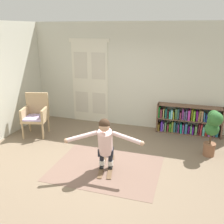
{
  "coord_description": "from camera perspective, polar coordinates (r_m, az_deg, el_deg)",
  "views": [
    {
      "loc": [
        1.56,
        -4.35,
        2.73
      ],
      "look_at": [
        0.03,
        0.51,
        1.05
      ],
      "focal_mm": 41.12,
      "sensor_mm": 36.0,
      "label": 1
    }
  ],
  "objects": [
    {
      "name": "skis_pair",
      "position": [
        5.38,
        -1.27,
        -12.0
      ],
      "size": [
        0.45,
        0.9,
        0.07
      ],
      "color": "brown",
      "rests_on": "rug"
    },
    {
      "name": "ground_plane",
      "position": [
        5.37,
        -2.03,
        -12.34
      ],
      "size": [
        7.2,
        7.2,
        0.0
      ],
      "primitive_type": "plane",
      "color": "#75634F"
    },
    {
      "name": "wicker_chair",
      "position": [
        7.04,
        -16.59,
        -0.31
      ],
      "size": [
        0.73,
        0.73,
        1.1
      ],
      "color": "tan",
      "rests_on": "ground"
    },
    {
      "name": "potted_plant",
      "position": [
        6.0,
        21.51,
        -3.12
      ],
      "size": [
        0.35,
        0.4,
        1.04
      ],
      "color": "brown",
      "rests_on": "ground"
    },
    {
      "name": "double_door",
      "position": [
        7.61,
        -4.91,
        6.79
      ],
      "size": [
        1.22,
        0.05,
        2.45
      ],
      "color": "beige",
      "rests_on": "ground"
    },
    {
      "name": "rug",
      "position": [
        5.36,
        -1.3,
        -12.34
      ],
      "size": [
        2.16,
        1.66,
        0.01
      ],
      "primitive_type": "cube",
      "color": "brown",
      "rests_on": "ground"
    },
    {
      "name": "bookshelf",
      "position": [
        7.14,
        16.48,
        -1.9
      ],
      "size": [
        1.69,
        0.3,
        0.79
      ],
      "color": "brown",
      "rests_on": "ground"
    },
    {
      "name": "back_wall",
      "position": [
        7.24,
        4.76,
        7.98
      ],
      "size": [
        6.0,
        0.1,
        2.9
      ],
      "primitive_type": "cube",
      "color": "beige",
      "rests_on": "ground"
    },
    {
      "name": "person_skier",
      "position": [
        4.93,
        -1.53,
        -6.51
      ],
      "size": [
        1.45,
        0.7,
        1.09
      ],
      "color": "white",
      "rests_on": "skis_pair"
    }
  ]
}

